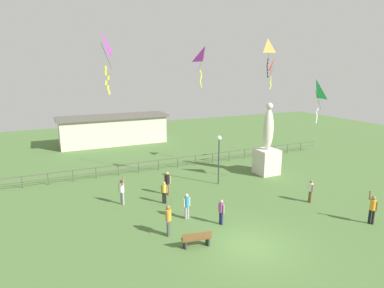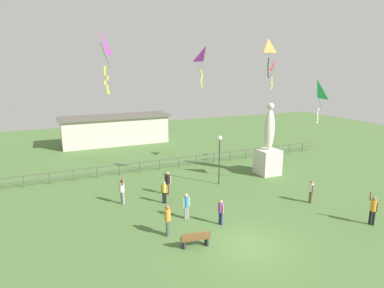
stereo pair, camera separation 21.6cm
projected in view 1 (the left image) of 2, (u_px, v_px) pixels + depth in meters
ground_plane at (250, 246)px, 16.68m from camera, size 80.00×80.00×0.00m
statue_monument at (267, 152)px, 27.70m from camera, size 1.75×1.75×6.06m
lamppost at (219, 149)px, 24.93m from camera, size 0.36×0.36×3.85m
park_bench at (197, 239)px, 16.47m from camera, size 1.55×0.65×0.85m
person_0 at (373, 208)px, 18.83m from camera, size 0.33×0.52×2.01m
person_1 at (168, 218)px, 17.49m from camera, size 0.34×0.45×1.75m
person_2 at (311, 190)px, 21.91m from camera, size 0.29×0.47×1.57m
person_3 at (164, 191)px, 21.75m from camera, size 0.39×0.31×1.52m
person_4 at (187, 204)px, 19.52m from camera, size 0.47×0.29×1.58m
person_5 at (122, 190)px, 21.55m from camera, size 0.33×0.52×2.00m
person_6 at (221, 210)px, 18.81m from camera, size 0.28×0.44×1.50m
person_7 at (167, 182)px, 23.23m from camera, size 0.37×0.41×1.70m
kite_0 at (315, 91)px, 22.71m from camera, size 1.00×0.97×3.03m
kite_1 at (268, 48)px, 22.13m from camera, size 0.74×0.44×2.58m
kite_2 at (205, 56)px, 24.46m from camera, size 1.12×1.17×2.96m
kite_3 at (101, 45)px, 14.77m from camera, size 0.77×1.15×2.88m
kite_4 at (274, 66)px, 27.05m from camera, size 0.84×0.82×2.53m
waterfront_railing at (156, 164)px, 28.82m from camera, size 36.04×0.06×0.95m
pavilion_building at (114, 130)px, 38.71m from camera, size 12.65×3.91×3.39m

